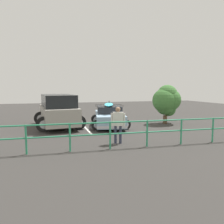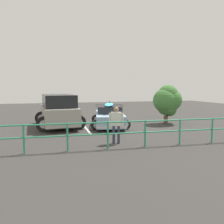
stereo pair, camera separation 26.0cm
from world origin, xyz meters
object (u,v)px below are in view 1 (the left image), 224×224
person_bystander (118,122)px  sedan_car (109,116)px  suv_car (58,110)px  bush_near_left (167,101)px

person_bystander → sedan_car: bearing=-100.9°
sedan_car → suv_car: suv_car is taller
suv_car → person_bystander: suv_car is taller
suv_car → person_bystander: bearing=114.7°
person_bystander → bush_near_left: (-4.71, -4.06, 0.60)m
person_bystander → bush_near_left: 6.25m
sedan_car → person_bystander: person_bystander is taller
suv_car → bush_near_left: size_ratio=1.79×
sedan_car → suv_car: (3.06, -0.62, 0.41)m
person_bystander → bush_near_left: bush_near_left is taller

